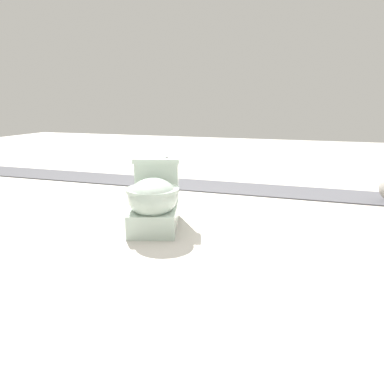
# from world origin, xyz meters

# --- Properties ---
(ground_plane) EXTENTS (14.00, 14.00, 0.00)m
(ground_plane) POSITION_xyz_m (0.00, 0.00, 0.00)
(ground_plane) COLOR #B7B2A8
(gravel_strip) EXTENTS (0.56, 8.00, 0.01)m
(gravel_strip) POSITION_xyz_m (-1.36, 0.50, 0.01)
(gravel_strip) COLOR #4C4C51
(gravel_strip) RESTS_ON ground
(toilet) EXTENTS (0.71, 0.54, 0.52)m
(toilet) POSITION_xyz_m (0.11, -0.10, 0.22)
(toilet) COLOR #B2C6B7
(toilet) RESTS_ON ground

